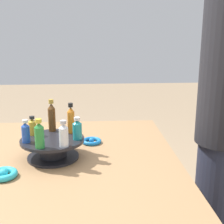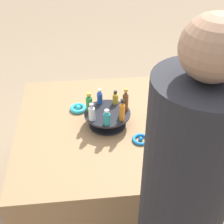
{
  "view_description": "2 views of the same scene",
  "coord_description": "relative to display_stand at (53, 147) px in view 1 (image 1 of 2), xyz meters",
  "views": [
    {
      "loc": [
        0.17,
        -1.29,
        1.27
      ],
      "look_at": [
        0.26,
        0.06,
        0.91
      ],
      "focal_mm": 50.0,
      "sensor_mm": 36.0,
      "label": 1
    },
    {
      "loc": [
        1.48,
        -0.13,
        1.9
      ],
      "look_at": [
        0.09,
        0.02,
        0.87
      ],
      "focal_mm": 50.0,
      "sensor_mm": 36.0,
      "label": 2
    }
  ],
  "objects": [
    {
      "name": "bottle_teal",
      "position": [
        0.11,
        -0.01,
        0.08
      ],
      "size": [
        0.04,
        0.04,
        0.1
      ],
      "color": "teal",
      "rests_on": "display_stand"
    },
    {
      "name": "bottle_gold",
      "position": [
        -0.09,
        0.06,
        0.08
      ],
      "size": [
        0.03,
        0.03,
        0.09
      ],
      "color": "gold",
      "rests_on": "display_stand"
    },
    {
      "name": "ribbon_bow_teal",
      "position": [
        -0.17,
        -0.17,
        -0.04
      ],
      "size": [
        0.11,
        0.11,
        0.04
      ],
      "color": "#2DB7CC",
      "rests_on": "party_table"
    },
    {
      "name": "bottle_blue",
      "position": [
        -0.1,
        -0.04,
        0.08
      ],
      "size": [
        0.03,
        0.03,
        0.1
      ],
      "color": "#234CAD",
      "rests_on": "display_stand"
    },
    {
      "name": "bottle_green",
      "position": [
        -0.04,
        -0.1,
        0.09
      ],
      "size": [
        0.04,
        0.04,
        0.12
      ],
      "color": "#288438",
      "rests_on": "display_stand"
    },
    {
      "name": "bottle_orange",
      "position": [
        0.08,
        0.08,
        0.1
      ],
      "size": [
        0.03,
        0.03,
        0.14
      ],
      "color": "orange",
      "rests_on": "display_stand"
    },
    {
      "name": "display_stand",
      "position": [
        0.0,
        0.0,
        0.0
      ],
      "size": [
        0.28,
        0.28,
        0.09
      ],
      "color": "black",
      "rests_on": "party_table"
    },
    {
      "name": "bottle_clear",
      "position": [
        0.06,
        -0.09,
        0.09
      ],
      "size": [
        0.04,
        0.04,
        0.11
      ],
      "color": "silver",
      "rests_on": "display_stand"
    },
    {
      "name": "bottle_brown",
      "position": [
        -0.01,
        0.11,
        0.11
      ],
      "size": [
        0.03,
        0.03,
        0.15
      ],
      "color": "brown",
      "rests_on": "display_stand"
    },
    {
      "name": "ribbon_bow_blue",
      "position": [
        0.17,
        0.17,
        -0.04
      ],
      "size": [
        0.1,
        0.1,
        0.03
      ],
      "color": "blue",
      "rests_on": "party_table"
    }
  ]
}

